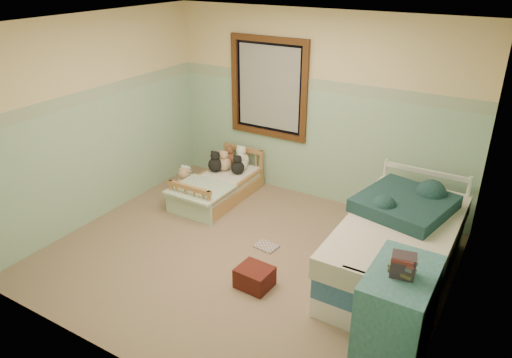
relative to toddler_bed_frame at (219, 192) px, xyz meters
The scene contains 29 objects.
floor 1.50m from the toddler_bed_frame, 44.60° to the right, with size 4.20×3.60×0.02m, color #7C654E.
ceiling 2.85m from the toddler_bed_frame, 44.60° to the right, with size 4.20×3.60×0.02m, color silver.
wall_back 1.75m from the toddler_bed_frame, 35.16° to the left, with size 4.20×0.04×2.50m, color beige.
wall_front 3.26m from the toddler_bed_frame, 69.52° to the right, with size 4.20×0.04×2.50m, color beige.
wall_left 1.88m from the toddler_bed_frame, 134.60° to the right, with size 0.04×3.60×2.50m, color beige.
wall_right 3.53m from the toddler_bed_frame, 18.36° to the right, with size 0.04×3.60×2.50m, color beige.
wainscot_mint 1.45m from the toddler_bed_frame, 34.62° to the left, with size 4.20×0.01×1.50m, color #88BF93.
border_strip 1.97m from the toddler_bed_frame, 34.62° to the left, with size 4.20×0.01×0.15m, color #5E8462.
window_frame 1.58m from the toddler_bed_frame, 62.82° to the left, with size 1.16×0.06×1.36m, color #391C0E.
window_blinds 1.59m from the toddler_bed_frame, 63.14° to the left, with size 0.92×0.01×1.12m, color #B5B5AE.
toddler_bed_frame is the anchor object (origin of this frame).
toddler_mattress 0.15m from the toddler_bed_frame, ahead, with size 0.61×1.27×0.12m, color white.
patchwork_quilt 0.47m from the toddler_bed_frame, 90.00° to the right, with size 0.72×0.67×0.03m, color #7FBADA.
plush_bed_brown 0.60m from the toddler_bed_frame, 106.70° to the left, with size 0.19×0.19×0.19m, color brown.
plush_bed_white 0.59m from the toddler_bed_frame, 84.29° to the left, with size 0.22×0.22×0.22m, color white.
plush_bed_tan 0.43m from the toddler_bed_frame, 109.65° to the left, with size 0.20×0.20×0.20m, color tan.
plush_bed_dark 0.43m from the toddler_bed_frame, 65.10° to the left, with size 0.19×0.19×0.19m, color black.
plush_floor_cream 0.58m from the toddler_bed_frame, behind, with size 0.24×0.24×0.24m, color white.
plush_floor_tan 0.52m from the toddler_bed_frame, 166.18° to the right, with size 0.25×0.25×0.25m, color tan.
twin_bed_frame 2.68m from the toddler_bed_frame, 12.36° to the right, with size 0.99×1.99×0.22m, color white.
twin_boxspring 2.69m from the toddler_bed_frame, 12.36° to the right, with size 0.99×1.99×0.22m, color navy.
twin_mattress 2.72m from the toddler_bed_frame, 12.36° to the right, with size 1.03×2.03×0.22m, color beige.
teal_blanket 2.66m from the toddler_bed_frame, ahead, with size 0.85×0.90×0.14m, color black.
dresser 3.32m from the toddler_bed_frame, 28.67° to the right, with size 0.51×0.81×0.81m, color #296868.
book_stack 3.43m from the toddler_bed_frame, 29.42° to the right, with size 0.18×0.14×0.18m, color #442D26.
red_pillow 2.03m from the toddler_bed_frame, 44.88° to the right, with size 0.34×0.30×0.21m, color maroon.
floor_book 1.41m from the toddler_bed_frame, 32.38° to the right, with size 0.25×0.19×0.02m, color #EFB74B.
extra_plush_0 0.51m from the toddler_bed_frame, 75.72° to the left, with size 0.16×0.16×0.16m, color white.
extra_plush_1 0.40m from the toddler_bed_frame, 134.61° to the left, with size 0.21×0.21×0.21m, color black.
Camera 1 is at (2.44, -3.80, 3.06)m, focal length 33.70 mm.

